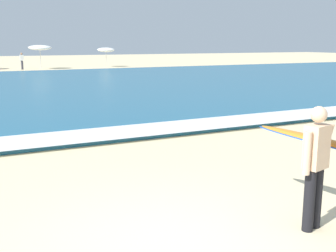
{
  "coord_description": "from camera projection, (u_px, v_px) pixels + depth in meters",
  "views": [
    {
      "loc": [
        -2.17,
        -4.47,
        2.56
      ],
      "look_at": [
        1.0,
        2.04,
        1.1
      ],
      "focal_mm": 44.6,
      "sensor_mm": 36.0,
      "label": 1
    }
  ],
  "objects": [
    {
      "name": "beachgoer_near_row_left",
      "position": [
        22.0,
        61.0,
        39.55
      ],
      "size": [
        0.32,
        0.2,
        1.58
      ],
      "color": "#383842",
      "rests_on": "ground"
    },
    {
      "name": "beach_umbrella_3",
      "position": [
        40.0,
        48.0,
        39.89
      ],
      "size": [
        2.17,
        2.19,
        2.35
      ],
      "color": "beige",
      "rests_on": "ground"
    },
    {
      "name": "sea",
      "position": [
        10.0,
        89.0,
        22.57
      ],
      "size": [
        120.0,
        28.0,
        0.14
      ],
      "primitive_type": "cube",
      "color": "#1E6084",
      "rests_on": "ground"
    },
    {
      "name": "ground_plane",
      "position": [
        168.0,
        244.0,
        5.37
      ],
      "size": [
        160.0,
        160.0,
        0.0
      ],
      "primitive_type": "plane",
      "color": "beige"
    },
    {
      "name": "surf_foam",
      "position": [
        64.0,
        137.0,
        10.75
      ],
      "size": [
        120.0,
        1.6,
        0.01
      ],
      "primitive_type": "cube",
      "color": "white",
      "rests_on": "sea"
    },
    {
      "name": "beach_umbrella_4",
      "position": [
        106.0,
        50.0,
        43.39
      ],
      "size": [
        1.81,
        1.83,
        2.05
      ],
      "color": "beige",
      "rests_on": "ground"
    },
    {
      "name": "surfer_with_board",
      "position": [
        325.0,
        154.0,
        5.77
      ],
      "size": [
        1.24,
        2.65,
        1.73
      ],
      "color": "black",
      "rests_on": "ground"
    }
  ]
}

